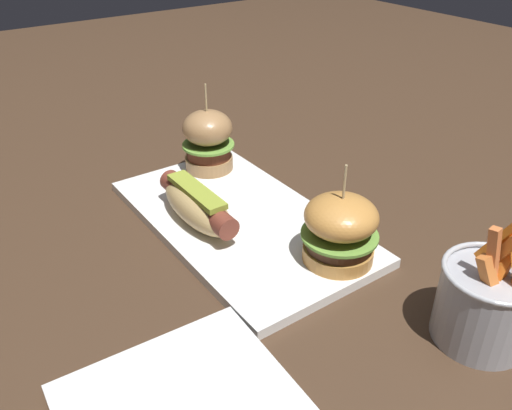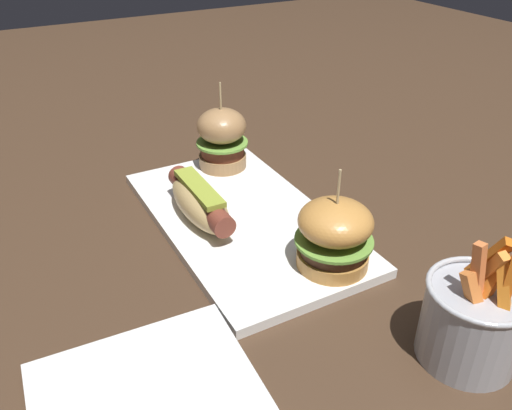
% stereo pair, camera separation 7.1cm
% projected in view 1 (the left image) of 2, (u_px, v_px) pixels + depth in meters
% --- Properties ---
extents(ground_plane, '(3.00, 3.00, 0.00)m').
position_uv_depth(ground_plane, '(240.00, 225.00, 0.77)').
color(ground_plane, '#422D1E').
extents(platter_main, '(0.41, 0.23, 0.01)m').
position_uv_depth(platter_main, '(240.00, 221.00, 0.77)').
color(platter_main, white).
rests_on(platter_main, ground).
extents(hot_dog, '(0.17, 0.06, 0.05)m').
position_uv_depth(hot_dog, '(197.00, 205.00, 0.74)').
color(hot_dog, tan).
rests_on(hot_dog, platter_main).
extents(slider_left, '(0.09, 0.09, 0.15)m').
position_uv_depth(slider_left, '(208.00, 140.00, 0.87)').
color(slider_left, '#A3774B').
rests_on(slider_left, platter_main).
extents(slider_right, '(0.10, 0.10, 0.13)m').
position_uv_depth(slider_right, '(340.00, 229.00, 0.65)').
color(slider_right, '#C5863F').
rests_on(slider_right, platter_main).
extents(fries_bucket, '(0.10, 0.10, 0.14)m').
position_uv_depth(fries_bucket, '(486.00, 302.00, 0.55)').
color(fries_bucket, '#A8AAB2').
rests_on(fries_bucket, ground).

